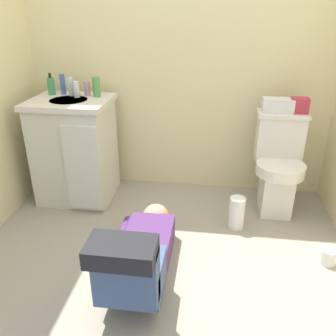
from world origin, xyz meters
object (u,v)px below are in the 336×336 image
object	(u,v)px
toilet	(278,165)
person_plumber	(140,254)
faucet	(76,88)
toilet_paper_roll	(328,256)
vanity_cabinet	(76,149)
soap_dispenser	(51,86)
bottle_pink	(87,88)
paper_towel_roll	(237,213)
tissue_box	(278,105)
bottle_white	(76,89)
toiletry_bag	(299,105)
bottle_clear	(71,86)
bottle_blue	(63,84)
bottle_green	(97,87)

from	to	relation	value
toilet	person_plumber	size ratio (longest dim) A/B	0.70
faucet	toilet_paper_roll	world-z (taller)	faucet
vanity_cabinet	soap_dispenser	size ratio (longest dim) A/B	4.94
bottle_pink	toilet_paper_roll	bearing A→B (deg)	-23.32
vanity_cabinet	toilet_paper_roll	distance (m)	1.96
soap_dispenser	toilet_paper_roll	bearing A→B (deg)	-19.98
toilet_paper_roll	paper_towel_roll	bearing A→B (deg)	150.39
person_plumber	tissue_box	distance (m)	1.45
bottle_white	toiletry_bag	bearing A→B (deg)	1.48
bottle_clear	bottle_blue	bearing A→B (deg)	151.17
tissue_box	person_plumber	bearing A→B (deg)	-129.09
toilet	paper_towel_roll	xyz separation A→B (m)	(-0.30, -0.32, -0.25)
bottle_clear	bottle_green	size ratio (longest dim) A/B	0.95
paper_towel_roll	bottle_clear	bearing A→B (deg)	162.67
toilet	bottle_white	world-z (taller)	bottle_white
faucet	bottle_green	world-z (taller)	bottle_green
faucet	bottle_green	bearing A→B (deg)	-11.38
faucet	person_plumber	distance (m)	1.44
person_plumber	toilet_paper_roll	distance (m)	1.17
toilet	vanity_cabinet	distance (m)	1.58
toilet	bottle_pink	world-z (taller)	bottle_pink
vanity_cabinet	bottle_white	distance (m)	0.47
bottle_green	bottle_white	bearing A→B (deg)	-165.80
faucet	bottle_pink	bearing A→B (deg)	-3.61
bottle_white	bottle_clear	bearing A→B (deg)	146.40
toiletry_bag	bottle_white	bearing A→B (deg)	-178.52
bottle_pink	toilet_paper_roll	distance (m)	2.06
toiletry_bag	bottle_blue	bearing A→B (deg)	178.64
vanity_cabinet	bottle_blue	bearing A→B (deg)	125.13
toilet	bottle_pink	xyz separation A→B (m)	(-1.49, 0.12, 0.51)
bottle_green	toilet_paper_roll	distance (m)	1.99
toiletry_bag	toilet_paper_roll	world-z (taller)	toiletry_bag
bottle_blue	person_plumber	bearing A→B (deg)	-52.44
person_plumber	bottle_blue	distance (m)	1.52
faucet	toilet_paper_roll	bearing A→B (deg)	-22.40
toiletry_bag	bottle_blue	world-z (taller)	bottle_blue
bottle_pink	toilet	bearing A→B (deg)	-4.46
toiletry_bag	person_plumber	bearing A→B (deg)	-133.82
bottle_blue	paper_towel_roll	size ratio (longest dim) A/B	0.65
faucet	paper_towel_roll	distance (m)	1.55
faucet	toiletry_bag	bearing A→B (deg)	-1.07
toiletry_bag	bottle_blue	size ratio (longest dim) A/B	0.80
toiletry_bag	bottle_green	bearing A→B (deg)	-179.80
tissue_box	bottle_green	xyz separation A→B (m)	(-1.35, -0.01, 0.10)
vanity_cabinet	person_plumber	bearing A→B (deg)	-52.03
toilet	tissue_box	distance (m)	0.44
vanity_cabinet	soap_dispenser	world-z (taller)	soap_dispenser
toilet	bottle_pink	distance (m)	1.57
tissue_box	faucet	bearing A→B (deg)	178.83
person_plumber	paper_towel_roll	size ratio (longest dim) A/B	4.47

